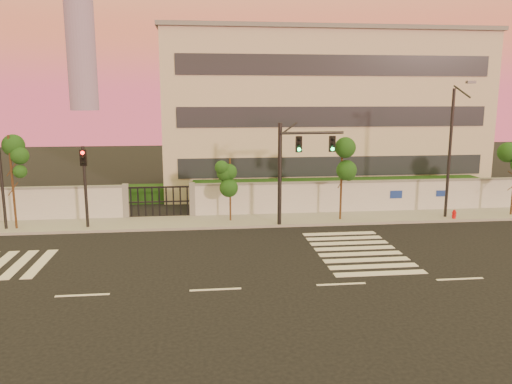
# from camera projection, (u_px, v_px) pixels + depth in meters

# --- Properties ---
(ground) EXTENTS (120.00, 120.00, 0.00)m
(ground) POSITION_uv_depth(u_px,v_px,m) (216.00, 290.00, 19.32)
(ground) COLOR black
(ground) RESTS_ON ground
(sidewalk) EXTENTS (60.00, 3.00, 0.15)m
(sidewalk) POSITION_uv_depth(u_px,v_px,m) (209.00, 222.00, 29.55)
(sidewalk) COLOR gray
(sidewalk) RESTS_ON ground
(perimeter_wall) EXTENTS (60.00, 0.36, 2.20)m
(perimeter_wall) POSITION_uv_depth(u_px,v_px,m) (210.00, 200.00, 30.84)
(perimeter_wall) COLOR #B4B6BC
(perimeter_wall) RESTS_ON ground
(hedge_row) EXTENTS (41.00, 4.25, 1.80)m
(hedge_row) POSITION_uv_depth(u_px,v_px,m) (225.00, 195.00, 33.68)
(hedge_row) COLOR #153610
(hedge_row) RESTS_ON ground
(institutional_building) EXTENTS (24.40, 12.40, 12.25)m
(institutional_building) POSITION_uv_depth(u_px,v_px,m) (316.00, 112.00, 40.63)
(institutional_building) COLOR beige
(institutional_building) RESTS_ON ground
(road_markings) EXTENTS (57.00, 7.62, 0.02)m
(road_markings) POSITION_uv_depth(u_px,v_px,m) (178.00, 260.00, 22.80)
(road_markings) COLOR silver
(road_markings) RESTS_ON ground
(street_tree_c) EXTENTS (1.51, 1.20, 5.34)m
(street_tree_c) POSITION_uv_depth(u_px,v_px,m) (11.00, 161.00, 27.13)
(street_tree_c) COLOR #382314
(street_tree_c) RESTS_ON ground
(street_tree_d) EXTENTS (1.35, 1.08, 3.84)m
(street_tree_d) POSITION_uv_depth(u_px,v_px,m) (230.00, 176.00, 29.13)
(street_tree_d) COLOR #382314
(street_tree_d) RESTS_ON ground
(street_tree_e) EXTENTS (1.56, 1.25, 4.95)m
(street_tree_e) POSITION_uv_depth(u_px,v_px,m) (342.00, 161.00, 29.29)
(street_tree_e) COLOR #382314
(street_tree_e) RESTS_ON ground
(traffic_signal_main) EXTENTS (3.76, 0.44, 5.95)m
(traffic_signal_main) POSITION_uv_depth(u_px,v_px,m) (293.00, 162.00, 28.09)
(traffic_signal_main) COLOR black
(traffic_signal_main) RESTS_ON ground
(traffic_signal_secondary) EXTENTS (0.37, 0.35, 4.70)m
(traffic_signal_secondary) POSITION_uv_depth(u_px,v_px,m) (85.00, 177.00, 27.58)
(traffic_signal_secondary) COLOR black
(traffic_signal_secondary) RESTS_ON ground
(streetlight_east) EXTENTS (0.49, 1.98, 8.22)m
(streetlight_east) POSITION_uv_depth(u_px,v_px,m) (451.00, 147.00, 29.57)
(streetlight_east) COLOR black
(streetlight_east) RESTS_ON ground
(fire_hydrant) EXTENTS (0.27, 0.26, 0.69)m
(fire_hydrant) POSITION_uv_depth(u_px,v_px,m) (454.00, 215.00, 30.01)
(fire_hydrant) COLOR red
(fire_hydrant) RESTS_ON ground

